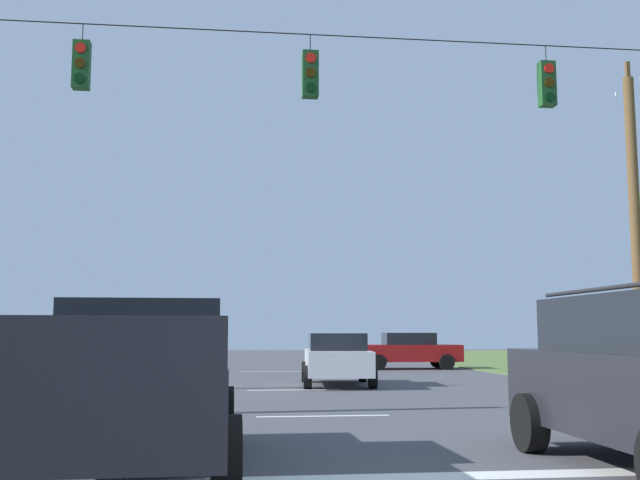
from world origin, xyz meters
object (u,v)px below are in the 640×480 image
Objects in this scene: distant_car_crossing_white at (337,358)px; distant_car_oncoming at (409,350)px; utility_pole_mid_right at (635,224)px; overhead_signal_span at (324,185)px; pickup_truck at (139,383)px.

distant_car_crossing_white is 1.01× the size of distant_car_oncoming.
distant_car_crossing_white is at bearing 169.62° from utility_pole_mid_right.
utility_pole_mid_right is at bearing 31.85° from overhead_signal_span.
distant_car_crossing_white is 9.67m from utility_pole_mid_right.
distant_car_crossing_white is 0.46× the size of utility_pole_mid_right.
pickup_truck is at bearing -111.06° from distant_car_oncoming.
overhead_signal_span is 4.19× the size of distant_car_oncoming.
pickup_truck reaches higher than distant_car_oncoming.
utility_pole_mid_right is at bearing -10.38° from distant_car_crossing_white.
distant_car_oncoming is at bearing 71.34° from overhead_signal_span.
overhead_signal_span is at bearing -99.89° from distant_car_crossing_white.
utility_pole_mid_right is at bearing -68.55° from distant_car_oncoming.
pickup_truck is at bearing -138.14° from utility_pole_mid_right.
utility_pole_mid_right reaches higher than overhead_signal_span.
utility_pole_mid_right reaches higher than distant_car_oncoming.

